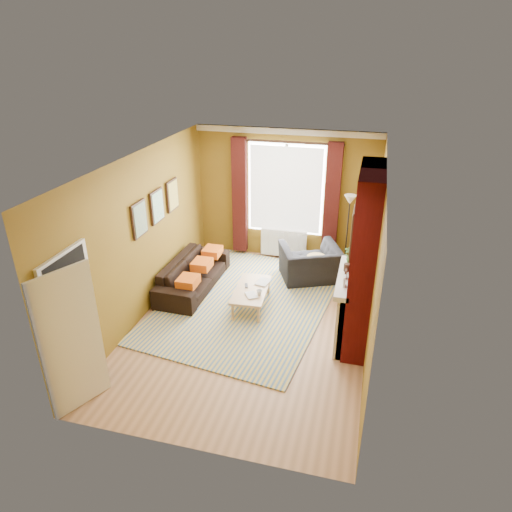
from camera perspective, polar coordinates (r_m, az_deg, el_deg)
name	(u,v)px	position (r m, az deg, el deg)	size (l,w,h in m)	color
ground	(252,323)	(7.89, -0.46, -8.32)	(5.50, 5.50, 0.00)	#926542
room_walls	(294,246)	(7.35, 4.80, 1.20)	(3.82, 5.54, 2.83)	brown
striped_rug	(246,303)	(8.43, -1.21, -5.84)	(3.32, 4.26, 0.02)	#355E91
sofa	(193,274)	(8.88, -7.85, -2.22)	(2.03, 0.80, 0.59)	black
armchair	(310,263)	(9.12, 6.72, -0.91)	(1.11, 0.97, 0.72)	black
coffee_table	(251,291)	(8.15, -0.59, -4.34)	(0.63, 1.16, 0.38)	tan
wicker_stool	(316,267)	(9.26, 7.49, -1.37)	(0.49, 0.49, 0.48)	olive
floor_lamp	(349,212)	(9.20, 11.54, 5.39)	(0.31, 0.31, 1.65)	black
book_a	(246,296)	(7.89, -1.21, -5.03)	(0.18, 0.24, 0.02)	#999999
book_b	(258,281)	(8.36, 0.22, -3.13)	(0.22, 0.30, 0.02)	#999999
mug	(259,293)	(7.92, 0.43, -4.59)	(0.10, 0.10, 0.09)	#999999
tv_remote	(246,286)	(8.21, -1.21, -3.71)	(0.10, 0.16, 0.02)	#29292B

